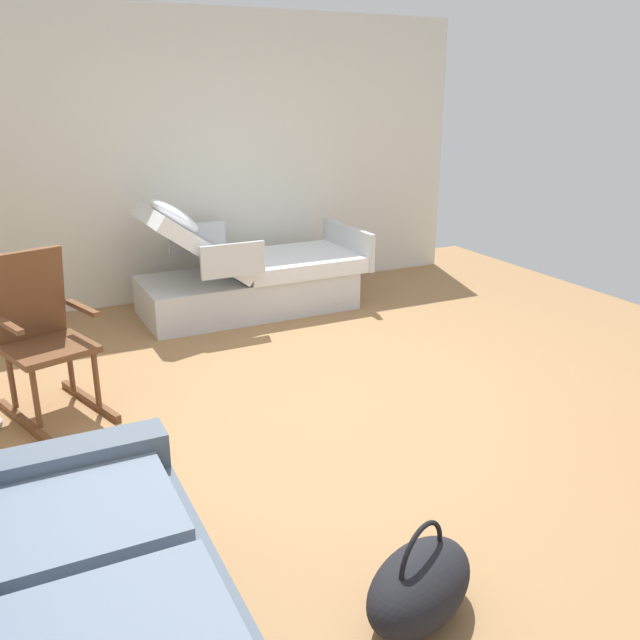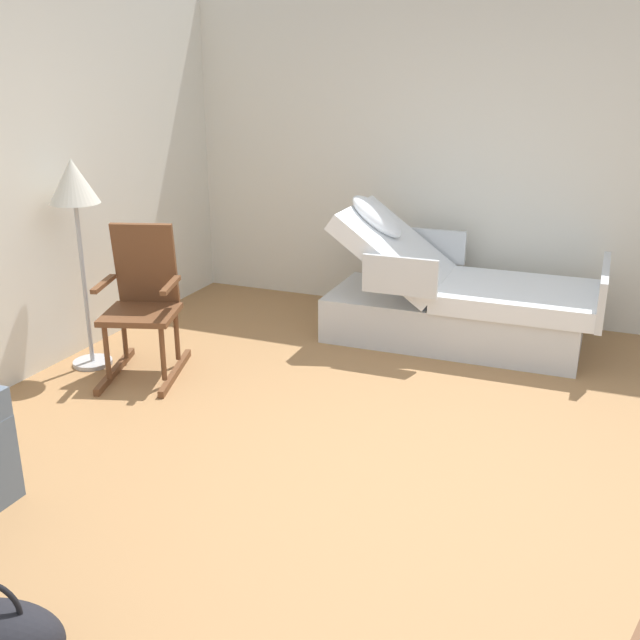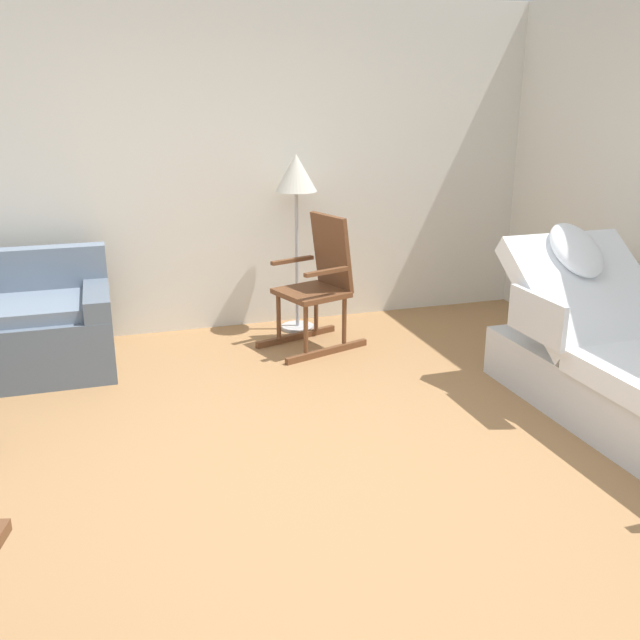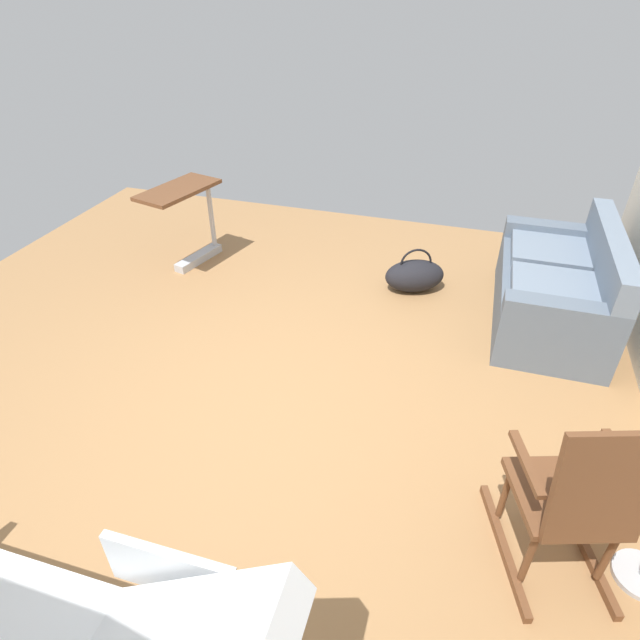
# 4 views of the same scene
# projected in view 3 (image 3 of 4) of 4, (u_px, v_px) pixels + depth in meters

# --- Properties ---
(ground_plane) EXTENTS (6.96, 6.96, 0.00)m
(ground_plane) POSITION_uv_depth(u_px,v_px,m) (305.00, 468.00, 3.83)
(ground_plane) COLOR #9E7247
(back_wall) EXTENTS (5.77, 0.10, 2.70)m
(back_wall) POSITION_uv_depth(u_px,v_px,m) (216.00, 169.00, 5.77)
(back_wall) COLOR silver
(back_wall) RESTS_ON ground
(hospital_bed) EXTENTS (1.05, 2.07, 1.14)m
(hospital_bed) POSITION_uv_depth(u_px,v_px,m) (633.00, 373.00, 4.29)
(hospital_bed) COLOR silver
(hospital_bed) RESTS_ON ground
(rocking_chair) EXTENTS (0.87, 0.69, 1.05)m
(rocking_chair) POSITION_uv_depth(u_px,v_px,m) (319.00, 285.00, 5.53)
(rocking_chair) COLOR brown
(rocking_chair) RESTS_ON ground
(floor_lamp) EXTENTS (0.34, 0.34, 1.48)m
(floor_lamp) POSITION_uv_depth(u_px,v_px,m) (296.00, 185.00, 5.70)
(floor_lamp) COLOR #B2B5BA
(floor_lamp) RESTS_ON ground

